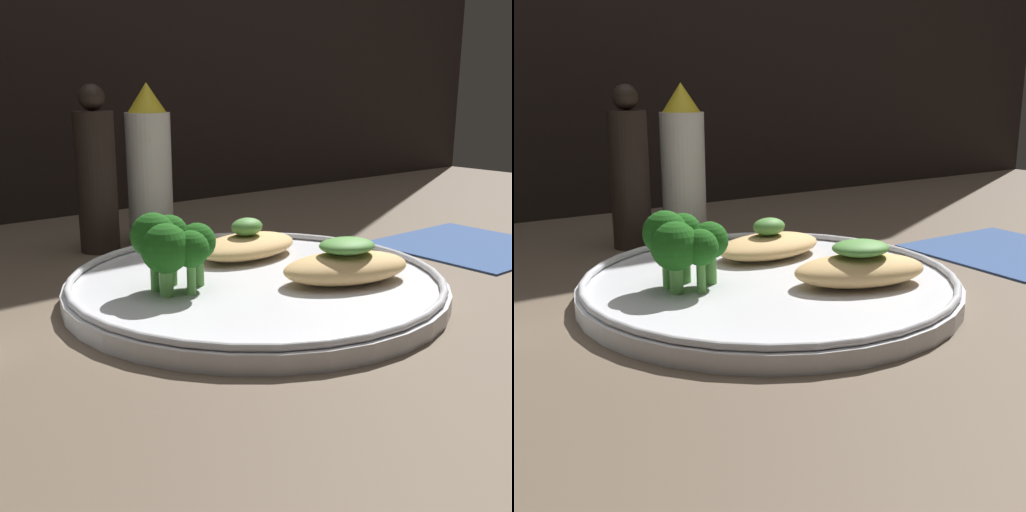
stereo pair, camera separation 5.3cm
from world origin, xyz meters
TOP-DOWN VIEW (x-y plane):
  - ground_plane at (0.00, 0.00)cm, footprint 180.00×180.00cm
  - plate at (0.00, 0.00)cm, footprint 31.58×31.58cm
  - grilled_meat_front at (5.24, -5.28)cm, footprint 12.26×8.96cm
  - grilled_meat_middle at (3.91, 6.15)cm, footprint 11.17×7.18cm
  - broccoli_bunch at (-7.08, 1.61)cm, footprint 6.85×6.40cm
  - sauce_bottle at (2.99, 22.20)cm, footprint 4.90×4.90cm
  - pepper_grinder at (-3.32, 22.20)cm, footprint 4.14×4.14cm
  - napkin at (28.89, -1.65)cm, footprint 16.37×16.37cm

SIDE VIEW (x-z plane):
  - ground_plane at x=0.00cm, z-range -1.00..0.00cm
  - napkin at x=28.89cm, z-range 0.00..0.40cm
  - plate at x=0.00cm, z-range -0.01..1.99cm
  - grilled_meat_middle at x=3.91cm, z-range 0.75..4.48cm
  - grilled_meat_front at x=5.24cm, z-range 1.00..4.71cm
  - broccoli_bunch at x=-7.08cm, z-range 2.10..8.37cm
  - pepper_grinder at x=-3.32cm, z-range -0.72..16.56cm
  - sauce_bottle at x=2.99cm, z-range -0.38..17.06cm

